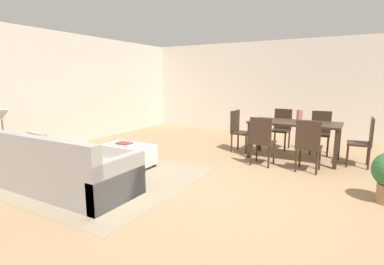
% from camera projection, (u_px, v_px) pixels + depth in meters
% --- Properties ---
extents(ground_plane, '(10.80, 10.80, 0.00)m').
position_uv_depth(ground_plane, '(216.00, 189.00, 4.37)').
color(ground_plane, '#9E7A56').
extents(wall_back, '(9.00, 0.12, 2.70)m').
position_uv_depth(wall_back, '(291.00, 88.00, 8.41)').
color(wall_back, beige).
rests_on(wall_back, ground_plane).
extents(wall_left, '(0.12, 11.00, 2.70)m').
position_uv_depth(wall_left, '(48.00, 90.00, 6.74)').
color(wall_left, beige).
rests_on(wall_left, ground_plane).
extents(area_rug, '(3.00, 2.80, 0.01)m').
position_uv_depth(area_rug, '(101.00, 176.00, 4.93)').
color(area_rug, gray).
rests_on(area_rug, ground_plane).
extents(couch, '(2.25, 0.94, 0.86)m').
position_uv_depth(couch, '(61.00, 171.00, 4.27)').
color(couch, gray).
rests_on(couch, ground_plane).
extents(ottoman_table, '(0.94, 0.54, 0.41)m').
position_uv_depth(ottoman_table, '(129.00, 154.00, 5.45)').
color(ottoman_table, silver).
rests_on(ottoman_table, ground_plane).
extents(side_table, '(0.40, 0.40, 0.59)m').
position_uv_depth(side_table, '(5.00, 148.00, 4.92)').
color(side_table, brown).
rests_on(side_table, ground_plane).
extents(table_lamp, '(0.26, 0.26, 0.53)m').
position_uv_depth(table_lamp, '(1.00, 116.00, 4.83)').
color(table_lamp, brown).
rests_on(table_lamp, side_table).
extents(dining_table, '(1.73, 0.86, 0.76)m').
position_uv_depth(dining_table, '(294.00, 126.00, 5.92)').
color(dining_table, '#332319').
rests_on(dining_table, ground_plane).
extents(dining_chair_near_left, '(0.41, 0.41, 0.92)m').
position_uv_depth(dining_chair_near_left, '(262.00, 139.00, 5.45)').
color(dining_chair_near_left, '#332319').
rests_on(dining_chair_near_left, ground_plane).
extents(dining_chair_near_right, '(0.41, 0.41, 0.92)m').
position_uv_depth(dining_chair_near_right, '(308.00, 143.00, 5.06)').
color(dining_chair_near_right, '#332319').
rests_on(dining_chair_near_right, ground_plane).
extents(dining_chair_far_left, '(0.42, 0.42, 0.92)m').
position_uv_depth(dining_chair_far_left, '(281.00, 126.00, 6.86)').
color(dining_chair_far_left, '#332319').
rests_on(dining_chair_far_left, ground_plane).
extents(dining_chair_far_right, '(0.42, 0.42, 0.92)m').
position_uv_depth(dining_chair_far_right, '(321.00, 130.00, 6.40)').
color(dining_chair_far_right, '#332319').
rests_on(dining_chair_far_right, ground_plane).
extents(dining_chair_head_east, '(0.41, 0.41, 0.92)m').
position_uv_depth(dining_chair_head_east, '(365.00, 139.00, 5.38)').
color(dining_chair_head_east, '#332319').
rests_on(dining_chair_head_east, ground_plane).
extents(dining_chair_head_west, '(0.43, 0.43, 0.92)m').
position_uv_depth(dining_chair_head_west, '(239.00, 129.00, 6.56)').
color(dining_chair_head_west, '#332319').
rests_on(dining_chair_head_west, ground_plane).
extents(vase_centerpiece, '(0.11, 0.11, 0.25)m').
position_uv_depth(vase_centerpiece, '(299.00, 116.00, 5.82)').
color(vase_centerpiece, '#B26659').
rests_on(vase_centerpiece, dining_table).
extents(book_on_ottoman, '(0.26, 0.20, 0.03)m').
position_uv_depth(book_on_ottoman, '(124.00, 143.00, 5.47)').
color(book_on_ottoman, maroon).
rests_on(book_on_ottoman, ottoman_table).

